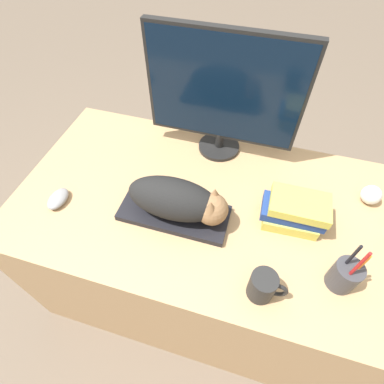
{
  "coord_description": "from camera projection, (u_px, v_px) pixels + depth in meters",
  "views": [
    {
      "loc": [
        0.15,
        -0.26,
        1.64
      ],
      "look_at": [
        -0.04,
        0.38,
        0.8
      ],
      "focal_mm": 28.0,
      "sensor_mm": 36.0,
      "label": 1
    }
  ],
  "objects": [
    {
      "name": "pen_cup",
      "position": [
        345.0,
        275.0,
        0.88
      ],
      "size": [
        0.08,
        0.08,
        0.23
      ],
      "color": "#38383D",
      "rests_on": "desk"
    },
    {
      "name": "keyboard",
      "position": [
        174.0,
        213.0,
        1.08
      ],
      "size": [
        0.39,
        0.16,
        0.02
      ],
      "color": "black",
      "rests_on": "desk"
    },
    {
      "name": "desk",
      "position": [
        202.0,
        249.0,
        1.41
      ],
      "size": [
        1.44,
        0.8,
        0.74
      ],
      "color": "tan",
      "rests_on": "ground_plane"
    },
    {
      "name": "book_stack",
      "position": [
        294.0,
        212.0,
        1.02
      ],
      "size": [
        0.22,
        0.14,
        0.11
      ],
      "color": "#CCC14C",
      "rests_on": "desk"
    },
    {
      "name": "monitor",
      "position": [
        224.0,
        93.0,
        1.09
      ],
      "size": [
        0.58,
        0.18,
        0.5
      ],
      "color": "black",
      "rests_on": "desk"
    },
    {
      "name": "cat",
      "position": [
        180.0,
        200.0,
        1.01
      ],
      "size": [
        0.35,
        0.15,
        0.15
      ],
      "color": "black",
      "rests_on": "keyboard"
    },
    {
      "name": "computer_mouse",
      "position": [
        58.0,
        199.0,
        1.11
      ],
      "size": [
        0.06,
        0.1,
        0.03
      ],
      "color": "gray",
      "rests_on": "desk"
    },
    {
      "name": "ground_plane",
      "position": [
        179.0,
        355.0,
        1.46
      ],
      "size": [
        12.0,
        12.0,
        0.0
      ],
      "primitive_type": "plane",
      "color": "#6B5B4C"
    },
    {
      "name": "coffee_mug",
      "position": [
        263.0,
        286.0,
        0.87
      ],
      "size": [
        0.11,
        0.08,
        0.1
      ],
      "color": "black",
      "rests_on": "desk"
    },
    {
      "name": "baseball",
      "position": [
        371.0,
        195.0,
        1.1
      ],
      "size": [
        0.07,
        0.07,
        0.07
      ],
      "color": "silver",
      "rests_on": "desk"
    }
  ]
}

